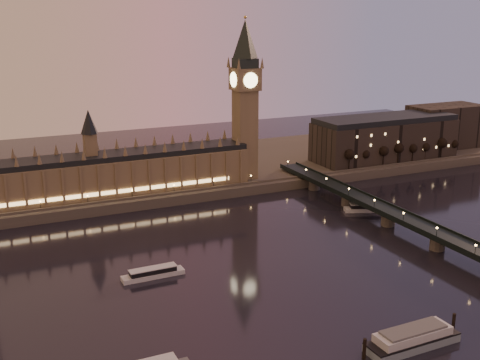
% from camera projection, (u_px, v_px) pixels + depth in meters
% --- Properties ---
extents(ground, '(700.00, 700.00, 0.00)m').
position_uv_depth(ground, '(251.00, 267.00, 273.42)').
color(ground, black).
rests_on(ground, ground).
extents(far_embankment, '(560.00, 130.00, 6.00)m').
position_uv_depth(far_embankment, '(188.00, 170.00, 429.00)').
color(far_embankment, '#423D35').
rests_on(far_embankment, ground).
extents(palace_of_westminster, '(180.00, 26.62, 52.00)m').
position_uv_depth(palace_of_westminster, '(102.00, 170.00, 357.17)').
color(palace_of_westminster, brown).
rests_on(palace_of_westminster, ground).
extents(big_ben, '(17.68, 17.68, 104.00)m').
position_uv_depth(big_ben, '(245.00, 90.00, 383.79)').
color(big_ben, brown).
rests_on(big_ben, ground).
extents(westminster_bridge, '(13.20, 260.00, 15.30)m').
position_uv_depth(westminster_bridge, '(411.00, 227.00, 308.92)').
color(westminster_bridge, black).
rests_on(westminster_bridge, ground).
extents(city_block, '(155.00, 45.00, 34.00)m').
position_uv_depth(city_block, '(405.00, 134.00, 460.62)').
color(city_block, black).
rests_on(city_block, ground).
extents(bare_tree_0, '(6.75, 6.75, 13.71)m').
position_uv_depth(bare_tree_0, '(350.00, 155.00, 416.37)').
color(bare_tree_0, black).
rests_on(bare_tree_0, ground).
extents(bare_tree_1, '(6.75, 6.75, 13.71)m').
position_uv_depth(bare_tree_1, '(366.00, 154.00, 421.77)').
color(bare_tree_1, black).
rests_on(bare_tree_1, ground).
extents(bare_tree_2, '(6.75, 6.75, 13.71)m').
position_uv_depth(bare_tree_2, '(381.00, 152.00, 427.17)').
color(bare_tree_2, black).
rests_on(bare_tree_2, ground).
extents(bare_tree_3, '(6.75, 6.75, 13.71)m').
position_uv_depth(bare_tree_3, '(396.00, 150.00, 432.57)').
color(bare_tree_3, black).
rests_on(bare_tree_3, ground).
extents(bare_tree_4, '(6.75, 6.75, 13.71)m').
position_uv_depth(bare_tree_4, '(411.00, 148.00, 437.97)').
color(bare_tree_4, black).
rests_on(bare_tree_4, ground).
extents(bare_tree_5, '(6.75, 6.75, 13.71)m').
position_uv_depth(bare_tree_5, '(425.00, 147.00, 443.37)').
color(bare_tree_5, black).
rests_on(bare_tree_5, ground).
extents(bare_tree_6, '(6.75, 6.75, 13.71)m').
position_uv_depth(bare_tree_6, '(439.00, 145.00, 448.77)').
color(bare_tree_6, black).
rests_on(bare_tree_6, ground).
extents(bare_tree_7, '(6.75, 6.75, 13.71)m').
position_uv_depth(bare_tree_7, '(453.00, 143.00, 454.17)').
color(bare_tree_7, black).
rests_on(bare_tree_7, ground).
extents(cruise_boat_a, '(27.73, 6.35, 4.42)m').
position_uv_depth(cruise_boat_a, '(153.00, 273.00, 262.79)').
color(cruise_boat_a, silver).
rests_on(cruise_boat_a, ground).
extents(cruise_boat_b, '(26.11, 15.54, 4.72)m').
position_uv_depth(cruise_boat_b, '(366.00, 208.00, 349.98)').
color(cruise_boat_b, silver).
rests_on(cruise_boat_b, ground).
extents(moored_barge, '(40.81, 10.56, 7.48)m').
position_uv_depth(moored_barge, '(413.00, 338.00, 207.80)').
color(moored_barge, '#7D939F').
rests_on(moored_barge, ground).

